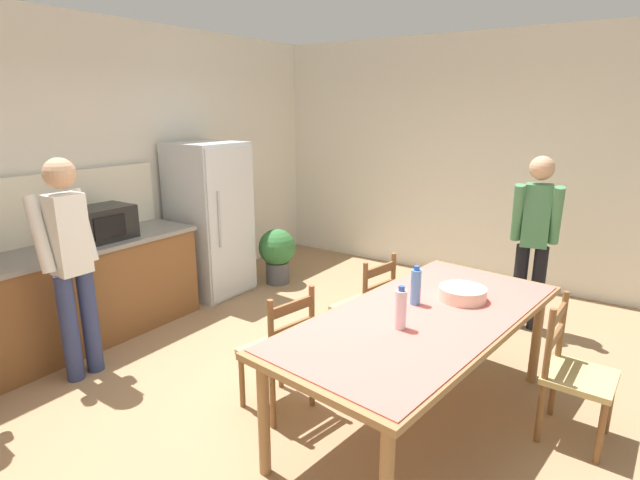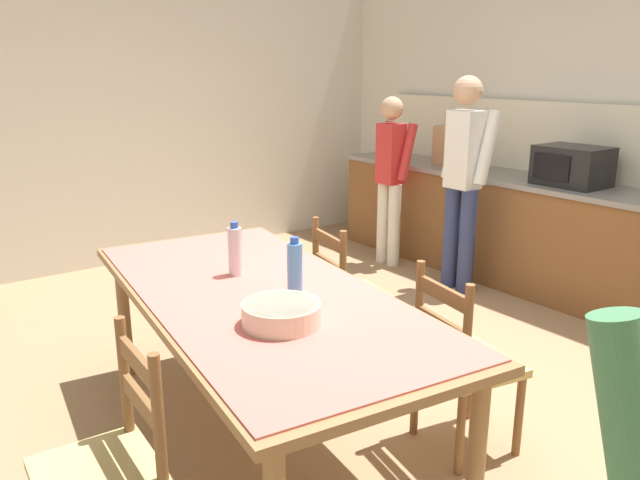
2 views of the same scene
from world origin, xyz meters
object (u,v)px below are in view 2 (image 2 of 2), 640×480
at_px(chair_side_far_right, 462,363).
at_px(person_at_sink, 391,172).
at_px(person_at_counter, 464,173).
at_px(paper_bag, 448,146).
at_px(chair_side_far_left, 348,296).
at_px(dining_table, 260,306).
at_px(bottle_near_centre, 235,250).
at_px(bottle_off_centre, 295,268).
at_px(microwave, 572,166).
at_px(chair_side_near_right, 108,468).
at_px(serving_bowl, 281,312).

relative_size(chair_side_far_right, person_at_sink, 0.59).
bearing_deg(chair_side_far_right, person_at_counter, -37.40).
bearing_deg(paper_bag, chair_side_far_left, -61.10).
bearing_deg(dining_table, bottle_near_centre, 173.13).
bearing_deg(bottle_off_centre, person_at_sink, 129.18).
distance_m(bottle_near_centre, chair_side_far_right, 1.22).
bearing_deg(microwave, person_at_counter, -139.67).
height_order(paper_bag, chair_side_near_right, paper_bag).
xyz_separation_m(serving_bowl, chair_side_near_right, (0.02, -0.74, -0.39)).
height_order(bottle_off_centre, chair_side_near_right, bottle_off_centre).
height_order(dining_table, chair_side_far_left, chair_side_far_left).
relative_size(chair_side_far_right, person_at_counter, 0.53).
xyz_separation_m(paper_bag, chair_side_far_right, (2.16, -2.22, -0.64)).
relative_size(bottle_near_centre, chair_side_near_right, 0.30).
height_order(microwave, paper_bag, paper_bag).
bearing_deg(chair_side_near_right, chair_side_far_right, 85.66).
height_order(paper_bag, person_at_sink, person_at_sink).
distance_m(chair_side_near_right, person_at_sink, 4.01).
xyz_separation_m(microwave, person_at_counter, (-0.61, -0.52, -0.09)).
bearing_deg(bottle_near_centre, serving_bowl, -13.41).
distance_m(paper_bag, chair_side_far_right, 3.16).
bearing_deg(bottle_near_centre, bottle_off_centre, 11.26).
distance_m(microwave, paper_bag, 1.25).
relative_size(microwave, dining_table, 0.21).
relative_size(bottle_near_centre, chair_side_far_left, 0.30).
xyz_separation_m(chair_side_far_left, chair_side_far_right, (1.00, -0.12, 0.00)).
relative_size(chair_side_far_left, person_at_sink, 0.59).
height_order(microwave, chair_side_far_left, microwave).
bearing_deg(chair_side_far_left, dining_table, 126.19).
height_order(microwave, dining_table, microwave).
bearing_deg(chair_side_far_right, chair_side_far_left, 4.04).
bearing_deg(person_at_sink, chair_side_far_right, -125.87).
bearing_deg(person_at_sink, bottle_near_centre, -148.15).
distance_m(microwave, serving_bowl, 3.17).
distance_m(bottle_near_centre, chair_side_far_left, 0.96).
relative_size(dining_table, bottle_near_centre, 8.72).
distance_m(dining_table, bottle_off_centre, 0.26).
bearing_deg(serving_bowl, chair_side_far_right, 76.06).
xyz_separation_m(chair_side_near_right, chair_side_far_left, (-0.81, 1.72, 0.00)).
height_order(bottle_off_centre, serving_bowl, bottle_off_centre).
bearing_deg(bottle_off_centre, chair_side_far_left, 125.57).
xyz_separation_m(dining_table, bottle_near_centre, (-0.28, 0.03, 0.19)).
xyz_separation_m(dining_table, bottle_off_centre, (0.13, 0.11, 0.19)).
bearing_deg(bottle_off_centre, chair_side_far_right, 53.20).
distance_m(microwave, person_at_counter, 0.81).
bearing_deg(serving_bowl, person_at_counter, 116.91).
relative_size(paper_bag, dining_table, 0.15).
bearing_deg(chair_side_far_right, serving_bowl, 86.97).
bearing_deg(serving_bowl, paper_bag, 122.27).
relative_size(person_at_sink, person_at_counter, 0.89).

